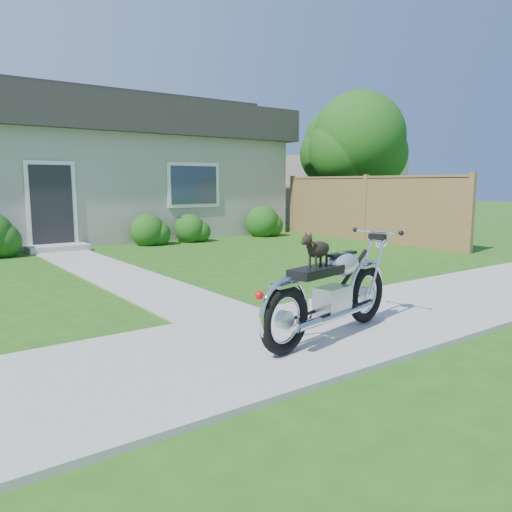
{
  "coord_description": "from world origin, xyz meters",
  "views": [
    {
      "loc": [
        -4.7,
        -4.01,
        1.66
      ],
      "look_at": [
        -1.05,
        1.0,
        0.75
      ],
      "focal_mm": 35.0,
      "sensor_mm": 36.0,
      "label": 1
    }
  ],
  "objects_px": {
    "house": "(75,167)",
    "motorcycle_with_dog": "(333,290)",
    "tree_near": "(363,142)",
    "potted_plant_right": "(183,229)",
    "fence": "(365,208)",
    "tree_far": "(347,149)"
  },
  "relations": [
    {
      "from": "house",
      "to": "tree_near",
      "type": "relative_size",
      "value": 2.71
    },
    {
      "from": "fence",
      "to": "tree_near",
      "type": "distance_m",
      "value": 3.14
    },
    {
      "from": "house",
      "to": "tree_far",
      "type": "distance_m",
      "value": 9.67
    },
    {
      "from": "tree_near",
      "to": "motorcycle_with_dog",
      "type": "height_order",
      "value": "tree_near"
    },
    {
      "from": "tree_far",
      "to": "potted_plant_right",
      "type": "distance_m",
      "value": 7.86
    },
    {
      "from": "potted_plant_right",
      "to": "tree_near",
      "type": "bearing_deg",
      "value": -10.36
    },
    {
      "from": "tree_near",
      "to": "potted_plant_right",
      "type": "relative_size",
      "value": 6.17
    },
    {
      "from": "potted_plant_right",
      "to": "tree_far",
      "type": "bearing_deg",
      "value": 6.59
    },
    {
      "from": "house",
      "to": "tree_near",
      "type": "xyz_separation_m",
      "value": [
        7.99,
        -4.56,
        0.82
      ]
    },
    {
      "from": "tree_near",
      "to": "tree_far",
      "type": "bearing_deg",
      "value": 56.64
    },
    {
      "from": "house",
      "to": "potted_plant_right",
      "type": "xyz_separation_m",
      "value": [
        1.91,
        -3.44,
        -1.78
      ]
    },
    {
      "from": "tree_near",
      "to": "tree_far",
      "type": "xyz_separation_m",
      "value": [
        1.29,
        1.97,
        -0.05
      ]
    },
    {
      "from": "house",
      "to": "fence",
      "type": "distance_m",
      "value": 8.96
    },
    {
      "from": "house",
      "to": "motorcycle_with_dog",
      "type": "distance_m",
      "value": 12.45
    },
    {
      "from": "fence",
      "to": "tree_near",
      "type": "xyz_separation_m",
      "value": [
        1.69,
        1.69,
        2.04
      ]
    },
    {
      "from": "tree_far",
      "to": "motorcycle_with_dog",
      "type": "xyz_separation_m",
      "value": [
        -10.29,
        -9.71,
        -2.39
      ]
    },
    {
      "from": "tree_far",
      "to": "motorcycle_with_dog",
      "type": "relative_size",
      "value": 2.07
    },
    {
      "from": "tree_far",
      "to": "potted_plant_right",
      "type": "xyz_separation_m",
      "value": [
        -7.38,
        -0.85,
        -2.55
      ]
    },
    {
      "from": "house",
      "to": "tree_far",
      "type": "bearing_deg",
      "value": -15.59
    },
    {
      "from": "tree_far",
      "to": "motorcycle_with_dog",
      "type": "distance_m",
      "value": 14.35
    },
    {
      "from": "house",
      "to": "potted_plant_right",
      "type": "bearing_deg",
      "value": -61.02
    },
    {
      "from": "potted_plant_right",
      "to": "motorcycle_with_dog",
      "type": "distance_m",
      "value": 9.33
    }
  ]
}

